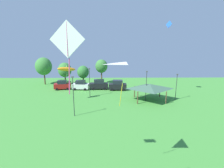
{
  "coord_description": "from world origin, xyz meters",
  "views": [
    {
      "loc": [
        -1.97,
        0.15,
        12.2
      ],
      "look_at": [
        -1.78,
        15.6,
        8.47
      ],
      "focal_mm": 28.0,
      "sensor_mm": 36.0,
      "label": 1
    }
  ],
  "objects_px": {
    "treeline_tree_0": "(44,66)",
    "treeline_tree_3": "(101,66)",
    "light_post_0": "(176,85)",
    "light_post_3": "(90,81)",
    "kite_flying_6": "(67,42)",
    "light_post_1": "(73,94)",
    "park_pavilion": "(150,86)",
    "treeline_tree_2": "(83,72)",
    "light_post_2": "(146,84)",
    "parked_car_third_from_left": "(99,85)",
    "treeline_tree_1": "(65,70)",
    "parked_car_leftmost": "(62,85)",
    "parked_car_rightmost_in_row": "(118,85)",
    "kite_flying_2": "(67,69)",
    "kite_flying_1": "(169,24)",
    "kite_flying_3": "(128,75)",
    "parked_car_second_from_left": "(81,85)"
  },
  "relations": [
    {
      "from": "parked_car_leftmost",
      "to": "park_pavilion",
      "type": "bearing_deg",
      "value": -30.91
    },
    {
      "from": "treeline_tree_0",
      "to": "treeline_tree_3",
      "type": "relative_size",
      "value": 1.1
    },
    {
      "from": "parked_car_rightmost_in_row",
      "to": "treeline_tree_3",
      "type": "bearing_deg",
      "value": 121.44
    },
    {
      "from": "kite_flying_2",
      "to": "kite_flying_3",
      "type": "distance_m",
      "value": 24.17
    },
    {
      "from": "kite_flying_6",
      "to": "parked_car_third_from_left",
      "type": "relative_size",
      "value": 0.78
    },
    {
      "from": "treeline_tree_0",
      "to": "light_post_1",
      "type": "bearing_deg",
      "value": -60.02
    },
    {
      "from": "park_pavilion",
      "to": "light_post_2",
      "type": "xyz_separation_m",
      "value": [
        -0.84,
        -0.26,
        0.52
      ]
    },
    {
      "from": "light_post_1",
      "to": "treeline_tree_3",
      "type": "relative_size",
      "value": 0.95
    },
    {
      "from": "kite_flying_1",
      "to": "light_post_0",
      "type": "height_order",
      "value": "kite_flying_1"
    },
    {
      "from": "light_post_0",
      "to": "light_post_3",
      "type": "relative_size",
      "value": 0.86
    },
    {
      "from": "kite_flying_1",
      "to": "parked_car_leftmost",
      "type": "bearing_deg",
      "value": 169.37
    },
    {
      "from": "light_post_0",
      "to": "kite_flying_6",
      "type": "bearing_deg",
      "value": -121.05
    },
    {
      "from": "treeline_tree_2",
      "to": "treeline_tree_1",
      "type": "bearing_deg",
      "value": 167.04
    },
    {
      "from": "parked_car_leftmost",
      "to": "treeline_tree_3",
      "type": "height_order",
      "value": "treeline_tree_3"
    },
    {
      "from": "kite_flying_1",
      "to": "light_post_3",
      "type": "xyz_separation_m",
      "value": [
        -17.47,
        -1.52,
        -12.23
      ]
    },
    {
      "from": "kite_flying_2",
      "to": "parked_car_third_from_left",
      "type": "bearing_deg",
      "value": 57.45
    },
    {
      "from": "parked_car_leftmost",
      "to": "treeline_tree_2",
      "type": "distance_m",
      "value": 6.92
    },
    {
      "from": "light_post_0",
      "to": "parked_car_rightmost_in_row",
      "type": "bearing_deg",
      "value": 147.24
    },
    {
      "from": "kite_flying_1",
      "to": "park_pavilion",
      "type": "relative_size",
      "value": 0.22
    },
    {
      "from": "kite_flying_6",
      "to": "light_post_3",
      "type": "relative_size",
      "value": 0.56
    },
    {
      "from": "parked_car_second_from_left",
      "to": "treeline_tree_3",
      "type": "bearing_deg",
      "value": 58.79
    },
    {
      "from": "parked_car_second_from_left",
      "to": "treeline_tree_0",
      "type": "bearing_deg",
      "value": 157.03
    },
    {
      "from": "park_pavilion",
      "to": "light_post_1",
      "type": "xyz_separation_m",
      "value": [
        -14.45,
        -7.95,
        0.75
      ]
    },
    {
      "from": "kite_flying_2",
      "to": "treeline_tree_2",
      "type": "distance_m",
      "value": 13.67
    },
    {
      "from": "park_pavilion",
      "to": "parked_car_third_from_left",
      "type": "bearing_deg",
      "value": 141.12
    },
    {
      "from": "park_pavilion",
      "to": "light_post_1",
      "type": "distance_m",
      "value": 16.5
    },
    {
      "from": "parked_car_leftmost",
      "to": "light_post_2",
      "type": "relative_size",
      "value": 0.69
    },
    {
      "from": "treeline_tree_1",
      "to": "treeline_tree_2",
      "type": "xyz_separation_m",
      "value": [
        5.43,
        -1.25,
        -0.4
      ]
    },
    {
      "from": "kite_flying_3",
      "to": "light_post_1",
      "type": "xyz_separation_m",
      "value": [
        -7.45,
        14.05,
        -5.8
      ]
    },
    {
      "from": "kite_flying_1",
      "to": "kite_flying_2",
      "type": "distance_m",
      "value": 23.97
    },
    {
      "from": "parked_car_third_from_left",
      "to": "kite_flying_6",
      "type": "bearing_deg",
      "value": -90.65
    },
    {
      "from": "light_post_1",
      "to": "light_post_2",
      "type": "bearing_deg",
      "value": 29.44
    },
    {
      "from": "kite_flying_6",
      "to": "treeline_tree_3",
      "type": "height_order",
      "value": "kite_flying_6"
    },
    {
      "from": "treeline_tree_2",
      "to": "park_pavilion",
      "type": "bearing_deg",
      "value": -39.2
    },
    {
      "from": "parked_car_rightmost_in_row",
      "to": "light_post_3",
      "type": "bearing_deg",
      "value": -138.91
    },
    {
      "from": "light_post_1",
      "to": "light_post_2",
      "type": "distance_m",
      "value": 15.63
    },
    {
      "from": "light_post_2",
      "to": "treeline_tree_3",
      "type": "bearing_deg",
      "value": 121.82
    },
    {
      "from": "kite_flying_3",
      "to": "parked_car_leftmost",
      "type": "height_order",
      "value": "kite_flying_3"
    },
    {
      "from": "parked_car_third_from_left",
      "to": "treeline_tree_1",
      "type": "bearing_deg",
      "value": 150.99
    },
    {
      "from": "parked_car_second_from_left",
      "to": "parked_car_rightmost_in_row",
      "type": "distance_m",
      "value": 9.67
    },
    {
      "from": "treeline_tree_1",
      "to": "light_post_0",
      "type": "bearing_deg",
      "value": -27.17
    },
    {
      "from": "treeline_tree_2",
      "to": "parked_car_third_from_left",
      "type": "bearing_deg",
      "value": -39.98
    },
    {
      "from": "treeline_tree_0",
      "to": "park_pavilion",
      "type": "bearing_deg",
      "value": -28.19
    },
    {
      "from": "parked_car_rightmost_in_row",
      "to": "treeline_tree_1",
      "type": "xyz_separation_m",
      "value": [
        -14.97,
        6.1,
        3.07
      ]
    },
    {
      "from": "kite_flying_6",
      "to": "light_post_1",
      "type": "relative_size",
      "value": 0.54
    },
    {
      "from": "kite_flying_3",
      "to": "parked_car_third_from_left",
      "type": "bearing_deg",
      "value": 97.81
    },
    {
      "from": "kite_flying_3",
      "to": "parked_car_rightmost_in_row",
      "type": "relative_size",
      "value": 0.64
    },
    {
      "from": "kite_flying_6",
      "to": "parked_car_second_from_left",
      "type": "relative_size",
      "value": 0.85
    },
    {
      "from": "kite_flying_3",
      "to": "parked_car_leftmost",
      "type": "relative_size",
      "value": 0.67
    },
    {
      "from": "light_post_0",
      "to": "light_post_3",
      "type": "height_order",
      "value": "light_post_3"
    }
  ]
}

